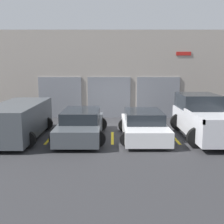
{
  "coord_description": "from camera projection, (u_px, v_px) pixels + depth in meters",
  "views": [
    {
      "loc": [
        -0.02,
        -14.4,
        3.2
      ],
      "look_at": [
        0.0,
        -1.63,
        1.1
      ],
      "focal_mm": 45.0,
      "sensor_mm": 36.0,
      "label": 1
    }
  ],
  "objects": [
    {
      "name": "parking_stripe_centre",
      "position": [
        112.0,
        138.0,
        12.62
      ],
      "size": [
        0.12,
        2.2,
        0.01
      ],
      "primitive_type": "cube",
      "color": "gold",
      "rests_on": "ground"
    },
    {
      "name": "pickup_truck",
      "position": [
        204.0,
        118.0,
        12.8
      ],
      "size": [
        2.53,
        5.04,
        1.85
      ],
      "color": "silver",
      "rests_on": "ground"
    },
    {
      "name": "ground_plane",
      "position": [
        112.0,
        128.0,
        14.73
      ],
      "size": [
        28.0,
        28.0,
        0.0
      ],
      "primitive_type": "plane",
      "color": "#2D2D30"
    },
    {
      "name": "van_right",
      "position": [
        18.0,
        119.0,
        12.49
      ],
      "size": [
        2.35,
        5.0,
        1.56
      ],
      "color": "#474C51",
      "rests_on": "ground"
    },
    {
      "name": "parking_stripe_left",
      "position": [
        50.0,
        138.0,
        12.62
      ],
      "size": [
        0.12,
        2.2,
        0.01
      ],
      "primitive_type": "cube",
      "color": "gold",
      "rests_on": "ground"
    },
    {
      "name": "parking_stripe_right",
      "position": [
        174.0,
        138.0,
        12.63
      ],
      "size": [
        0.12,
        2.2,
        0.01
      ],
      "primitive_type": "cube",
      "color": "gold",
      "rests_on": "ground"
    },
    {
      "name": "shophouse_building",
      "position": [
        112.0,
        75.0,
        17.54
      ],
      "size": [
        15.77,
        0.68,
        5.35
      ],
      "color": "#9E9389",
      "rests_on": "ground"
    },
    {
      "name": "sedan_side",
      "position": [
        81.0,
        125.0,
        12.55
      ],
      "size": [
        2.25,
        4.57,
        1.26
      ],
      "color": "#474C51",
      "rests_on": "ground"
    },
    {
      "name": "sedan_white",
      "position": [
        143.0,
        125.0,
        12.56
      ],
      "size": [
        2.21,
        4.3,
        1.22
      ],
      "color": "white",
      "rests_on": "ground"
    }
  ]
}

